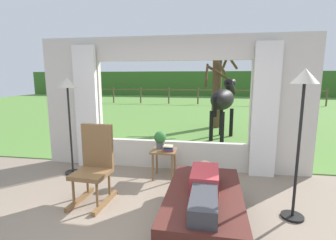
# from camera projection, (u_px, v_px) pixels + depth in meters

# --- Properties ---
(ground_plane) EXTENTS (12.00, 12.00, 0.00)m
(ground_plane) POSITION_uv_depth(u_px,v_px,m) (142.00, 238.00, 2.79)
(ground_plane) COLOR gray
(back_wall_with_window) EXTENTS (5.20, 0.12, 2.55)m
(back_wall_with_window) POSITION_uv_depth(u_px,v_px,m) (172.00, 106.00, 4.78)
(back_wall_with_window) COLOR beige
(back_wall_with_window) RESTS_ON ground_plane
(curtain_panel_left) EXTENTS (0.44, 0.10, 2.40)m
(curtain_panel_left) POSITION_uv_depth(u_px,v_px,m) (87.00, 108.00, 4.92)
(curtain_panel_left) COLOR silver
(curtain_panel_left) RESTS_ON ground_plane
(curtain_panel_right) EXTENTS (0.44, 0.10, 2.40)m
(curtain_panel_right) POSITION_uv_depth(u_px,v_px,m) (265.00, 111.00, 4.39)
(curtain_panel_right) COLOR silver
(curtain_panel_right) RESTS_ON ground_plane
(outdoor_pasture_lawn) EXTENTS (36.00, 21.68, 0.02)m
(outdoor_pasture_lawn) POSITION_uv_depth(u_px,v_px,m) (197.00, 106.00, 15.60)
(outdoor_pasture_lawn) COLOR #568438
(outdoor_pasture_lawn) RESTS_ON ground_plane
(distant_hill_ridge) EXTENTS (36.00, 2.00, 2.40)m
(distant_hill_ridge) POSITION_uv_depth(u_px,v_px,m) (202.00, 84.00, 24.97)
(distant_hill_ridge) COLOR #386426
(distant_hill_ridge) RESTS_ON ground_plane
(recliner_sofa) EXTENTS (0.94, 1.72, 0.42)m
(recliner_sofa) POSITION_uv_depth(u_px,v_px,m) (204.00, 207.00, 3.04)
(recliner_sofa) COLOR black
(recliner_sofa) RESTS_ON ground_plane
(reclining_person) EXTENTS (0.35, 1.43, 0.22)m
(reclining_person) POSITION_uv_depth(u_px,v_px,m) (204.00, 186.00, 2.94)
(reclining_person) COLOR #B23338
(reclining_person) RESTS_ON recliner_sofa
(rocking_chair) EXTENTS (0.51, 0.71, 1.12)m
(rocking_chair) POSITION_uv_depth(u_px,v_px,m) (95.00, 164.00, 3.60)
(rocking_chair) COLOR brown
(rocking_chair) RESTS_ON ground_plane
(side_table) EXTENTS (0.44, 0.44, 0.52)m
(side_table) POSITION_uv_depth(u_px,v_px,m) (164.00, 155.00, 4.43)
(side_table) COLOR brown
(side_table) RESTS_ON ground_plane
(potted_plant) EXTENTS (0.22, 0.22, 0.32)m
(potted_plant) POSITION_uv_depth(u_px,v_px,m) (160.00, 139.00, 4.45)
(potted_plant) COLOR #4C5156
(potted_plant) RESTS_ON side_table
(book_stack) EXTENTS (0.19, 0.15, 0.10)m
(book_stack) POSITION_uv_depth(u_px,v_px,m) (168.00, 148.00, 4.33)
(book_stack) COLOR #B22D28
(book_stack) RESTS_ON side_table
(floor_lamp_left) EXTENTS (0.32, 0.32, 1.79)m
(floor_lamp_left) POSITION_uv_depth(u_px,v_px,m) (68.00, 97.00, 4.46)
(floor_lamp_left) COLOR black
(floor_lamp_left) RESTS_ON ground_plane
(floor_lamp_right) EXTENTS (0.32, 0.32, 1.90)m
(floor_lamp_right) POSITION_uv_depth(u_px,v_px,m) (303.00, 99.00, 2.95)
(floor_lamp_right) COLOR black
(floor_lamp_right) RESTS_ON ground_plane
(horse) EXTENTS (1.01, 1.80, 1.73)m
(horse) POSITION_uv_depth(u_px,v_px,m) (223.00, 100.00, 7.20)
(horse) COLOR black
(horse) RESTS_ON outdoor_pasture_lawn
(pasture_tree) EXTENTS (1.28, 1.24, 2.99)m
(pasture_tree) POSITION_uv_depth(u_px,v_px,m) (217.00, 86.00, 8.70)
(pasture_tree) COLOR #4C3823
(pasture_tree) RESTS_ON outdoor_pasture_lawn
(pasture_fence_line) EXTENTS (16.10, 0.10, 1.10)m
(pasture_fence_line) POSITION_uv_depth(u_px,v_px,m) (198.00, 93.00, 16.71)
(pasture_fence_line) COLOR brown
(pasture_fence_line) RESTS_ON outdoor_pasture_lawn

